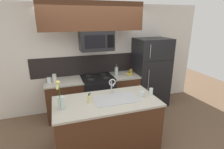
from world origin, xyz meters
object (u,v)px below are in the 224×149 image
Objects in this scene: microwave at (96,41)px; french_press at (116,71)px; flower_vase at (61,101)px; banana_bunch at (130,74)px; refrigerator at (150,72)px; storage_jar_tall at (49,80)px; storage_jar_medium at (54,78)px; stove_range at (98,95)px; coffee_tin at (131,71)px; drinking_glass at (142,94)px; dish_soap_bottle at (89,99)px; sink_faucet at (112,84)px; spare_glass at (151,91)px.

microwave reaches higher than french_press.
french_press is at bearing 44.32° from flower_vase.
refrigerator is at bearing 7.19° from banana_bunch.
storage_jar_tall is at bearing 98.85° from flower_vase.
storage_jar_medium is (-2.42, 0.01, 0.10)m from refrigerator.
stove_range is at bearing -1.90° from storage_jar_medium.
refrigerator is 16.23× the size of coffee_tin.
refrigerator is at bearing 54.80° from drinking_glass.
coffee_tin reaches higher than drinking_glass.
banana_bunch is 1.28m from drinking_glass.
french_press is at bearing 177.56° from refrigerator.
flower_vase reaches higher than dish_soap_bottle.
stove_range is at bearing 1.85° from storage_jar_tall.
drinking_glass is (0.52, -1.28, -0.82)m from microwave.
storage_jar_medium reaches higher than dish_soap_bottle.
flower_vase is (-0.89, -1.28, -0.75)m from microwave.
french_press is (1.59, 0.10, 0.02)m from storage_jar_tall.
storage_jar_tall is (-2.53, -0.06, 0.09)m from refrigerator.
storage_jar_tall is (-1.09, -0.01, -0.80)m from microwave.
flower_vase reaches higher than banana_bunch.
french_press reaches higher than stove_range.
dish_soap_bottle is (-0.44, -1.21, -0.81)m from microwave.
banana_bunch is 0.62× the size of sink_faucet.
banana_bunch is 1.21m from spare_glass.
drinking_glass is (0.52, -1.30, 0.50)m from stove_range.
spare_glass is (1.81, -1.23, -0.02)m from storage_jar_tall.
dish_soap_bottle is 1.16m from spare_glass.
stove_range is at bearing 175.79° from banana_bunch.
microwave is at bearing 70.18° from dish_soap_bottle.
dish_soap_bottle is 0.33× the size of flower_vase.
drinking_glass is at bearing -89.61° from french_press.
sink_faucet reaches higher than storage_jar_medium.
drinking_glass is (0.95, -0.07, -0.02)m from dish_soap_bottle.
storage_jar_tall reaches higher than stove_range.
sink_faucet is 0.57m from drinking_glass.
flower_vase is at bearing -163.65° from sink_faucet.
flower_vase is (-1.41, -0.00, 0.08)m from drinking_glass.
dish_soap_bottle is (0.54, -1.27, -0.01)m from storage_jar_medium.
refrigerator is 1.48m from spare_glass.
storage_jar_tall is 1.36m from dish_soap_bottle.
microwave is 1.48× the size of flower_vase.
storage_jar_medium is (0.11, 0.07, 0.01)m from storage_jar_tall.
french_press is at bearing 9.08° from microwave.
flower_vase is at bearing -150.47° from refrigerator.
storage_jar_tall is at bearing -177.55° from coffee_tin.
coffee_tin is (0.90, 0.05, 0.50)m from stove_range.
stove_range is 0.52× the size of refrigerator.
storage_jar_tall is 2.18m from spare_glass.
microwave reaches higher than banana_bunch.
sink_faucet is 0.97m from flower_vase.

